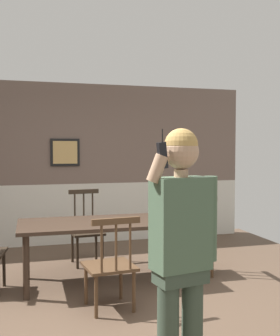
{
  "coord_description": "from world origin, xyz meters",
  "views": [
    {
      "loc": [
        -0.73,
        -3.87,
        1.61
      ],
      "look_at": [
        0.16,
        -0.74,
        1.45
      ],
      "focal_mm": 43.97,
      "sensor_mm": 36.0,
      "label": 1
    }
  ],
  "objects_px": {
    "dining_table": "(96,228)",
    "chair_near_window": "(197,237)",
    "person_figure": "(182,244)",
    "chair_at_table_head": "(110,264)",
    "chair_by_doorway": "(86,229)"
  },
  "relations": [
    {
      "from": "chair_near_window",
      "to": "chair_by_doorway",
      "type": "bearing_deg",
      "value": 58.71
    },
    {
      "from": "dining_table",
      "to": "person_figure",
      "type": "relative_size",
      "value": 1.05
    },
    {
      "from": "dining_table",
      "to": "chair_at_table_head",
      "type": "relative_size",
      "value": 1.92
    },
    {
      "from": "dining_table",
      "to": "chair_at_table_head",
      "type": "bearing_deg",
      "value": -90.46
    },
    {
      "from": "dining_table",
      "to": "chair_near_window",
      "type": "bearing_deg",
      "value": -0.85
    },
    {
      "from": "chair_at_table_head",
      "to": "person_figure",
      "type": "height_order",
      "value": "person_figure"
    },
    {
      "from": "chair_by_doorway",
      "to": "person_figure",
      "type": "distance_m",
      "value": 3.26
    },
    {
      "from": "chair_by_doorway",
      "to": "chair_at_table_head",
      "type": "relative_size",
      "value": 1.08
    },
    {
      "from": "dining_table",
      "to": "chair_near_window",
      "type": "relative_size",
      "value": 1.8
    },
    {
      "from": "person_figure",
      "to": "dining_table",
      "type": "bearing_deg",
      "value": -96.72
    },
    {
      "from": "chair_by_doorway",
      "to": "chair_near_window",
      "type": "bearing_deg",
      "value": 141.23
    },
    {
      "from": "chair_by_doorway",
      "to": "person_figure",
      "type": "bearing_deg",
      "value": 87.71
    },
    {
      "from": "chair_near_window",
      "to": "chair_by_doorway",
      "type": "xyz_separation_m",
      "value": [
        -1.29,
        0.87,
        0.0
      ]
    },
    {
      "from": "dining_table",
      "to": "person_figure",
      "type": "distance_m",
      "value": 2.4
    },
    {
      "from": "dining_table",
      "to": "person_figure",
      "type": "xyz_separation_m",
      "value": [
        0.14,
        -2.37,
        0.34
      ]
    }
  ]
}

